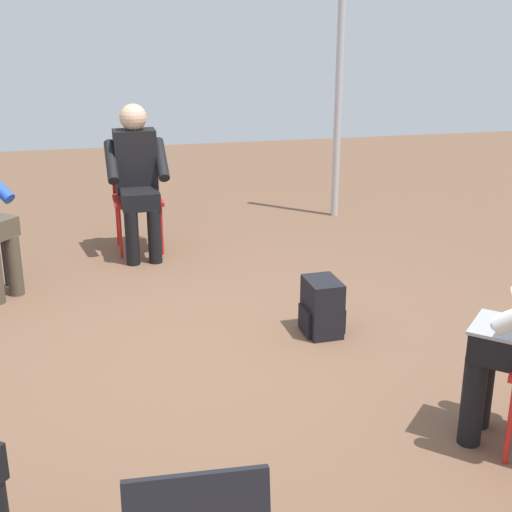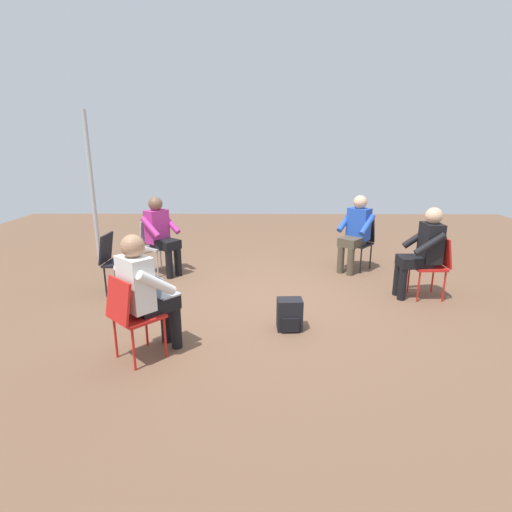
# 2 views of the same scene
# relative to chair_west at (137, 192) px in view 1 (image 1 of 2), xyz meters

# --- Properties ---
(ground_plane) EXTENTS (14.00, 14.00, 0.00)m
(ground_plane) POSITION_rel_chair_west_xyz_m (2.19, 0.23, -0.50)
(ground_plane) COLOR brown
(chair_west) EXTENTS (0.45, 0.41, 0.85)m
(chair_west) POSITION_rel_chair_west_xyz_m (0.00, 0.00, 0.00)
(chair_west) COLOR red
(chair_west) RESTS_ON ground
(person_in_black) EXTENTS (0.53, 0.50, 1.24)m
(person_in_black) POSITION_rel_chair_west_xyz_m (0.17, 0.00, 0.20)
(person_in_black) COLOR black
(person_in_black) RESTS_ON ground
(backpack_near_laptop_user) EXTENTS (0.29, 0.26, 0.36)m
(backpack_near_laptop_user) POSITION_rel_chair_west_xyz_m (2.00, 1.01, -0.34)
(backpack_near_laptop_user) COLOR black
(backpack_near_laptop_user) RESTS_ON ground
(tent_pole_near) EXTENTS (0.07, 0.07, 2.39)m
(tent_pole_near) POSITION_rel_chair_west_xyz_m (-0.58, 1.98, 0.70)
(tent_pole_near) COLOR #B2B2B7
(tent_pole_near) RESTS_ON ground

